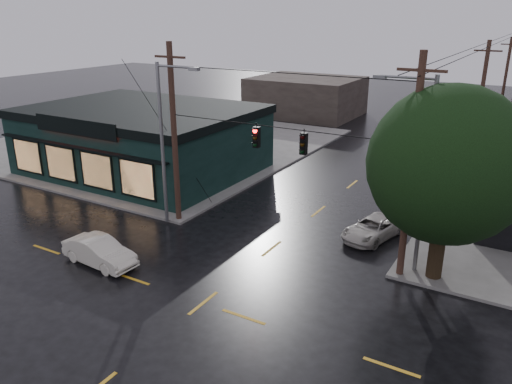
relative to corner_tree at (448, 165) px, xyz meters
The scene contains 14 objects.
ground_plane 11.89m from the corner_tree, 138.47° to the right, with size 160.00×160.00×0.00m, color black.
sidewalk_nw 31.25m from the corner_tree, 155.02° to the left, with size 28.00×28.00×0.15m, color slate.
pizza_shop 23.84m from the corner_tree, 165.45° to the left, with size 16.30×12.34×4.90m.
corner_tree is the anchor object (origin of this frame).
utility_pole_nw 15.41m from the corner_tree, behind, with size 2.00×0.32×10.15m, color #322016, non-canonical shape.
utility_pole_ne 5.66m from the corner_tree, 160.41° to the right, with size 2.00×0.32×10.15m, color #322016, non-canonical shape.
utility_pole_far_a 21.74m from the corner_tree, 93.83° to the left, with size 2.00×0.32×9.65m, color #322016, non-canonical shape.
utility_pole_far_b 41.39m from the corner_tree, 91.96° to the left, with size 2.00×0.32×9.15m, color #322016, non-canonical shape.
span_signal_assembly 7.83m from the corner_tree, behind, with size 13.00×0.48×1.23m.
streetlight_nw 15.73m from the corner_tree, behind, with size 5.40×0.30×9.15m, color gray, non-canonical shape.
streetlight_ne 5.53m from the corner_tree, 167.53° to the left, with size 5.40×0.30×9.15m, color gray, non-canonical shape.
bg_building_west 39.74m from the corner_tree, 123.58° to the left, with size 12.00×10.00×4.40m, color #322824.
sedan_cream 16.48m from the corner_tree, 154.90° to the right, with size 1.41×4.03×1.33m, color white.
suv_silver 6.84m from the corner_tree, 142.72° to the left, with size 1.90×4.12×1.14m, color #BBB6AC.
Camera 1 is at (11.13, -14.56, 11.50)m, focal length 35.00 mm.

